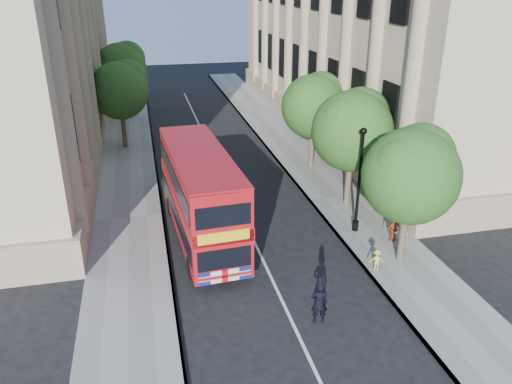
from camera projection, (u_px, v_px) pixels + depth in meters
ground at (293, 323)px, 17.96m from camera, size 120.00×120.00×0.00m
pavement_right at (339, 197)px, 28.07m from camera, size 3.50×80.00×0.12m
pavement_left at (129, 218)px, 25.68m from camera, size 3.50×80.00×0.12m
building_right at (376, 12)px, 38.74m from camera, size 12.00×38.00×18.00m
tree_right_near at (412, 171)px, 20.21m from camera, size 4.00×4.00×6.08m
tree_right_mid at (353, 126)px, 25.50m from camera, size 4.20×4.20×6.37m
tree_right_far at (314, 103)px, 30.92m from camera, size 4.00×4.00×6.15m
tree_left_far at (120, 87)px, 34.67m from camera, size 4.00×4.00×6.30m
tree_left_back at (121, 65)px, 41.73m from camera, size 4.20×4.20×6.65m
lamp_post at (359, 185)px, 23.37m from camera, size 0.32×0.32×5.16m
double_decker_bus at (201, 194)px, 22.87m from camera, size 3.00×9.29×4.23m
box_van at (191, 172)px, 27.63m from camera, size 2.54×5.64×3.16m
police_constable at (319, 303)px, 17.70m from camera, size 0.65×0.49×1.64m
woman_pedestrian at (401, 232)px, 22.45m from camera, size 0.91×0.80×1.56m
child_a at (394, 229)px, 23.05m from camera, size 0.78×0.44×1.25m
child_b at (377, 260)px, 20.83m from camera, size 0.68×0.49×0.96m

